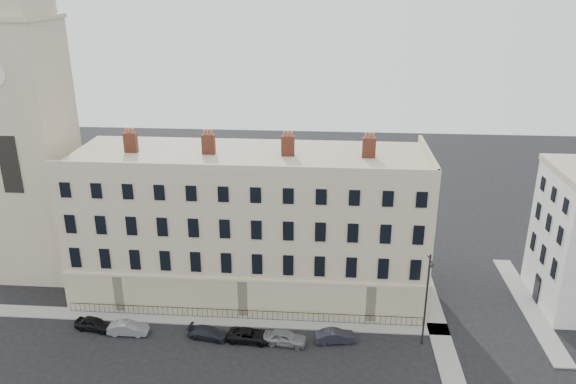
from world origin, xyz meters
name	(u,v)px	position (x,y,z in m)	size (l,w,h in m)	color
ground	(300,356)	(0.00, 0.00, 0.00)	(160.00, 160.00, 0.00)	black
terrace	(250,223)	(-5.97, 11.97, 7.50)	(36.22, 12.22, 17.00)	#C7B494
church_tower	(23,111)	(-30.00, 14.00, 18.66)	(8.00, 8.13, 44.00)	#C7B494
pavement_terrace	(202,319)	(-10.00, 5.00, 0.06)	(48.00, 2.00, 0.12)	gray
pavement_east_return	(433,312)	(13.00, 8.00, 0.06)	(2.00, 24.00, 0.12)	gray
pavement_adjacent	(528,306)	(23.00, 10.00, 0.06)	(2.00, 20.00, 0.12)	gray
railings	(242,314)	(-6.00, 5.40, 0.55)	(35.00, 0.04, 0.96)	black
car_a	(94,324)	(-19.92, 2.61, 0.63)	(1.48, 3.69, 1.26)	black
car_b	(128,328)	(-16.38, 2.13, 0.62)	(1.32, 3.78, 1.25)	gray
car_c	(208,333)	(-8.69, 2.08, 0.56)	(1.57, 3.86, 1.12)	black
car_d	(250,335)	(-4.75, 1.95, 0.58)	(1.92, 4.17, 1.16)	black
car_e	(285,338)	(-1.47, 1.71, 0.68)	(1.61, 4.00, 1.36)	gray
car_f	(335,336)	(3.14, 2.38, 0.61)	(1.30, 3.72, 1.23)	#23232E
streetlamp	(427,297)	(11.09, 2.54, 5.09)	(0.44, 1.98, 9.18)	#2A2A2E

